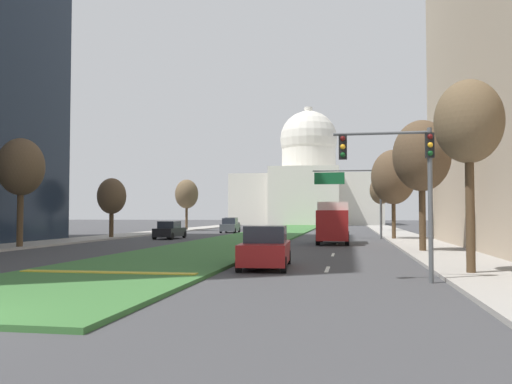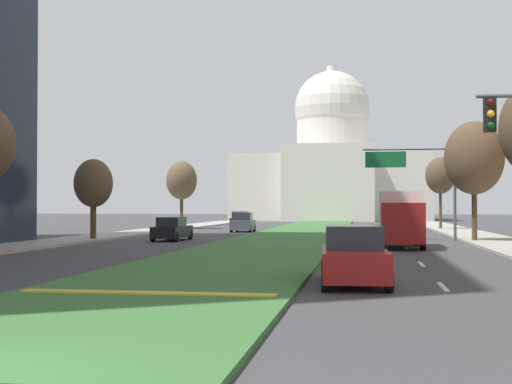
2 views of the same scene
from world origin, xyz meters
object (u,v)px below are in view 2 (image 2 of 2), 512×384
street_tree_left_far (93,184)px  sedan_midblock (172,229)px  capitol_building (332,170)px  box_truck_delivery (400,218)px  sedan_distant (243,223)px  sedan_far_horizon (240,220)px  overhead_guide_sign (419,173)px  sedan_lead_stopped (354,257)px  street_tree_right_distant (440,176)px  street_tree_left_distant (182,181)px  street_tree_right_far (474,158)px

street_tree_left_far → sedan_midblock: size_ratio=1.25×
street_tree_left_far → capitol_building: bearing=79.8°
street_tree_left_far → box_truck_delivery: bearing=-12.9°
sedan_distant → sedan_far_horizon: 10.66m
street_tree_left_far → overhead_guide_sign: bearing=9.8°
street_tree_left_far → sedan_far_horizon: street_tree_left_far is taller
sedan_lead_stopped → sedan_midblock: 27.82m
overhead_guide_sign → street_tree_right_distant: size_ratio=0.90×
street_tree_right_distant → box_truck_delivery: street_tree_right_distant is taller
sedan_lead_stopped → sedan_far_horizon: size_ratio=1.09×
sedan_far_horizon → box_truck_delivery: box_truck_delivery is taller
sedan_midblock → sedan_far_horizon: 26.77m
street_tree_left_distant → street_tree_right_far: bearing=-41.3°
street_tree_left_far → sedan_lead_stopped: street_tree_left_far is taller
street_tree_right_distant → box_truck_delivery: 30.54m
street_tree_right_distant → box_truck_delivery: size_ratio=1.12×
overhead_guide_sign → sedan_midblock: bearing=-170.1°
street_tree_left_far → street_tree_right_distant: bearing=44.4°
street_tree_left_distant → box_truck_delivery: bearing=-54.4°
capitol_building → sedan_far_horizon: 45.44m
street_tree_left_far → street_tree_right_far: street_tree_right_far is taller
street_tree_right_distant → sedan_lead_stopped: 49.83m
capitol_building → box_truck_delivery: (7.54, -76.45, -6.75)m
street_tree_left_far → sedan_distant: street_tree_left_far is taller
capitol_building → overhead_guide_sign: capitol_building is taller
street_tree_right_far → street_tree_left_distant: (-25.77, 22.65, -0.51)m
sedan_midblock → sedan_far_horizon: size_ratio=1.04×
street_tree_left_distant → overhead_guide_sign: bearing=-42.5°
street_tree_left_far → sedan_midblock: street_tree_left_far is taller
street_tree_left_distant → sedan_lead_stopped: bearing=-69.1°
capitol_building → street_tree_right_distant: (12.87, -46.61, -3.08)m
street_tree_left_far → sedan_far_horizon: (5.23, 27.64, -3.06)m
street_tree_right_distant → sedan_lead_stopped: size_ratio=1.53×
overhead_guide_sign → sedan_far_horizon: overhead_guide_sign is taller
street_tree_left_distant → sedan_far_horizon: bearing=30.9°
box_truck_delivery → sedan_far_horizon: bearing=115.2°
street_tree_left_far → sedan_midblock: 6.24m
capitol_building → street_tree_right_distant: 48.45m
street_tree_right_distant → sedan_distant: size_ratio=1.58×
street_tree_left_distant → sedan_far_horizon: (5.56, 3.32, -4.16)m
street_tree_left_distant → street_tree_right_distant: 26.08m
sedan_lead_stopped → sedan_distant: 42.42m
sedan_midblock → street_tree_left_far: bearing=-170.7°
sedan_distant → overhead_guide_sign: bearing=-42.3°
street_tree_right_far → sedan_distant: (-18.06, 15.52, -4.67)m
sedan_midblock → capitol_building: bearing=83.9°
overhead_guide_sign → box_truck_delivery: 9.13m
street_tree_left_distant → sedan_lead_stopped: street_tree_left_distant is taller
street_tree_left_far → street_tree_right_far: size_ratio=0.71×
overhead_guide_sign → street_tree_right_far: street_tree_right_far is taller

